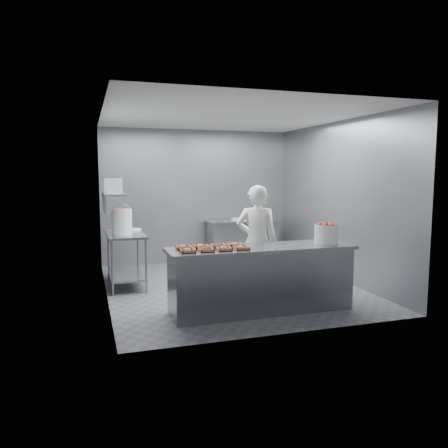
{
  "coord_description": "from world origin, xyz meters",
  "views": [
    {
      "loc": [
        -2.26,
        -6.78,
        1.89
      ],
      "look_at": [
        -0.17,
        -0.2,
        1.09
      ],
      "focal_mm": 35.0,
      "sensor_mm": 36.0,
      "label": 1
    }
  ],
  "objects": [
    {
      "name": "floor",
      "position": [
        0.0,
        0.0,
        0.0
      ],
      "size": [
        4.5,
        4.5,
        0.0
      ],
      "primitive_type": "plane",
      "color": "#4C4C51",
      "rests_on": "ground"
    },
    {
      "name": "ceiling",
      "position": [
        0.0,
        0.0,
        2.8
      ],
      "size": [
        4.5,
        4.5,
        0.0
      ],
      "primitive_type": "plane",
      "rotation": [
        3.14,
        0.0,
        0.0
      ],
      "color": "white",
      "rests_on": "wall_back"
    },
    {
      "name": "wall_back",
      "position": [
        0.0,
        2.25,
        1.4
      ],
      "size": [
        4.0,
        0.04,
        2.8
      ],
      "primitive_type": "cube",
      "color": "slate",
      "rests_on": "ground"
    },
    {
      "name": "wall_left",
      "position": [
        -2.0,
        0.0,
        1.4
      ],
      "size": [
        0.04,
        4.5,
        2.8
      ],
      "primitive_type": "cube",
      "color": "slate",
      "rests_on": "ground"
    },
    {
      "name": "wall_right",
      "position": [
        2.0,
        0.0,
        1.4
      ],
      "size": [
        0.04,
        4.5,
        2.8
      ],
      "primitive_type": "cube",
      "color": "slate",
      "rests_on": "ground"
    },
    {
      "name": "service_counter",
      "position": [
        0.0,
        -1.35,
        0.45
      ],
      "size": [
        2.6,
        0.7,
        0.9
      ],
      "color": "slate",
      "rests_on": "ground"
    },
    {
      "name": "prep_table",
      "position": [
        -1.65,
        0.6,
        0.59
      ],
      "size": [
        0.6,
        1.2,
        0.9
      ],
      "color": "slate",
      "rests_on": "ground"
    },
    {
      "name": "back_counter",
      "position": [
        0.9,
        1.9,
        0.45
      ],
      "size": [
        1.5,
        0.6,
        0.9
      ],
      "color": "slate",
      "rests_on": "ground"
    },
    {
      "name": "wall_shelf",
      "position": [
        -1.82,
        0.6,
        1.55
      ],
      "size": [
        0.35,
        0.9,
        0.03
      ],
      "primitive_type": "cube",
      "color": "slate",
      "rests_on": "wall_left"
    },
    {
      "name": "tray_0",
      "position": [
        -1.06,
        -1.48,
        0.92
      ],
      "size": [
        0.19,
        0.18,
        0.06
      ],
      "color": "tan",
      "rests_on": "service_counter"
    },
    {
      "name": "tray_1",
      "position": [
        -0.82,
        -1.48,
        0.92
      ],
      "size": [
        0.19,
        0.18,
        0.04
      ],
      "color": "tan",
      "rests_on": "service_counter"
    },
    {
      "name": "tray_2",
      "position": [
        -0.58,
        -1.48,
        0.92
      ],
      "size": [
        0.19,
        0.18,
        0.06
      ],
      "color": "tan",
      "rests_on": "service_counter"
    },
    {
      "name": "tray_3",
      "position": [
        -0.34,
        -1.48,
        0.92
      ],
      "size": [
        0.19,
        0.18,
        0.06
      ],
      "color": "tan",
      "rests_on": "service_counter"
    },
    {
      "name": "tray_4",
      "position": [
        -1.06,
        -1.22,
        0.92
      ],
      "size": [
        0.19,
        0.18,
        0.06
      ],
      "color": "tan",
      "rests_on": "service_counter"
    },
    {
      "name": "tray_5",
      "position": [
        -0.82,
        -1.22,
        0.92
      ],
      "size": [
        0.19,
        0.18,
        0.06
      ],
      "color": "tan",
      "rests_on": "service_counter"
    },
    {
      "name": "tray_6",
      "position": [
        -0.58,
        -1.22,
        0.92
      ],
      "size": [
        0.19,
        0.18,
        0.04
      ],
      "color": "tan",
      "rests_on": "service_counter"
    },
    {
      "name": "tray_7",
      "position": [
        -0.34,
        -1.22,
        0.92
      ],
      "size": [
        0.19,
        0.18,
        0.06
      ],
      "color": "tan",
      "rests_on": "service_counter"
    },
    {
      "name": "worker",
      "position": [
        0.2,
        -0.68,
        0.86
      ],
      "size": [
        0.74,
        0.64,
        1.72
      ],
      "primitive_type": "imported",
      "rotation": [
        0.0,
        0.0,
        2.71
      ],
      "color": "white",
      "rests_on": "ground"
    },
    {
      "name": "strawberry_tub",
      "position": [
        0.99,
        -1.35,
        1.05
      ],
      "size": [
        0.34,
        0.34,
        0.28
      ],
      "color": "silver",
      "rests_on": "service_counter"
    },
    {
      "name": "glaze_bucket",
      "position": [
        -1.71,
        0.44,
        1.12
      ],
      "size": [
        0.34,
        0.32,
        0.5
      ],
      "color": "silver",
      "rests_on": "prep_table"
    },
    {
      "name": "bucket_lid",
      "position": [
        -1.51,
        0.91,
        0.91
      ],
      "size": [
        0.35,
        0.35,
        0.03
      ],
      "primitive_type": "cylinder",
      "rotation": [
        0.0,
        0.0,
        -0.09
      ],
      "color": "silver",
      "rests_on": "prep_table"
    },
    {
      "name": "rag",
      "position": [
        -1.53,
        1.01,
        0.91
      ],
      "size": [
        0.17,
        0.15,
        0.02
      ],
      "primitive_type": "cube",
      "rotation": [
        0.0,
        0.0,
        0.12
      ],
      "color": "#CCB28C",
      "rests_on": "prep_table"
    },
    {
      "name": "appliance",
      "position": [
        -1.82,
        0.61,
        1.68
      ],
      "size": [
        0.31,
        0.34,
        0.24
      ],
      "primitive_type": "cube",
      "rotation": [
        0.0,
        0.0,
        -0.09
      ],
      "color": "gray",
      "rests_on": "wall_shelf"
    },
    {
      "name": "paper_stack",
      "position": [
        0.81,
        1.9,
        0.92
      ],
      "size": [
        0.33,
        0.27,
        0.05
      ],
      "primitive_type": "cube",
      "rotation": [
        0.0,
        0.0,
        -0.18
      ],
      "color": "silver",
      "rests_on": "back_counter"
    }
  ]
}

